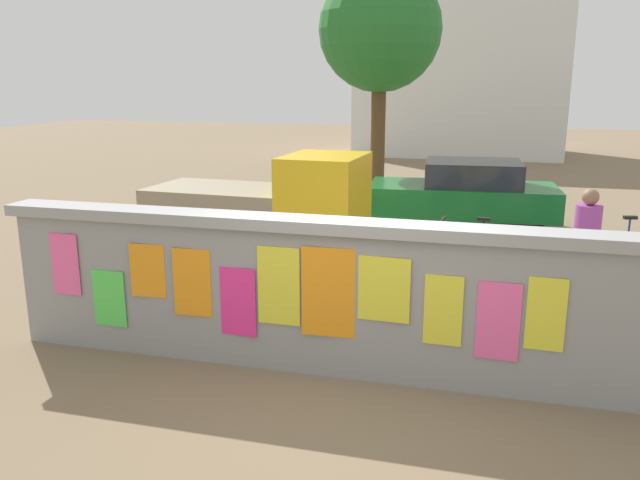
% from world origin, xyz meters
% --- Properties ---
extents(ground, '(60.00, 60.00, 0.00)m').
position_xyz_m(ground, '(0.00, 8.00, 0.00)').
color(ground, '#7A664C').
extents(poster_wall, '(7.89, 0.42, 1.64)m').
position_xyz_m(poster_wall, '(-0.01, -0.00, 0.84)').
color(poster_wall, gray).
rests_on(poster_wall, ground).
extents(auto_rickshaw_truck, '(3.67, 1.68, 1.85)m').
position_xyz_m(auto_rickshaw_truck, '(-2.25, 3.77, 0.90)').
color(auto_rickshaw_truck, black).
rests_on(auto_rickshaw_truck, ground).
extents(car_parked, '(3.90, 1.94, 1.40)m').
position_xyz_m(car_parked, '(0.80, 7.32, 0.73)').
color(car_parked, black).
rests_on(car_parked, ground).
extents(motorcycle, '(1.90, 0.56, 0.87)m').
position_xyz_m(motorcycle, '(1.64, 1.22, 0.46)').
color(motorcycle, black).
rests_on(motorcycle, ground).
extents(bicycle_near, '(1.71, 0.44, 0.95)m').
position_xyz_m(bicycle_near, '(1.08, 3.85, 0.36)').
color(bicycle_near, black).
rests_on(bicycle_near, ground).
extents(bicycle_far, '(1.66, 0.57, 0.95)m').
position_xyz_m(bicycle_far, '(3.28, 4.50, 0.36)').
color(bicycle_far, black).
rests_on(bicycle_far, ground).
extents(person_walking, '(0.48, 0.48, 1.62)m').
position_xyz_m(person_walking, '(2.58, 2.85, 0.99)').
color(person_walking, '#BF6626').
rests_on(person_walking, ground).
extents(tree_roadside, '(2.86, 2.86, 5.57)m').
position_xyz_m(tree_roadside, '(-1.39, 9.30, 4.10)').
color(tree_roadside, brown).
rests_on(tree_roadside, ground).
extents(building_background, '(8.43, 5.31, 7.07)m').
position_xyz_m(building_background, '(-0.14, 21.74, 3.56)').
color(building_background, silver).
rests_on(building_background, ground).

